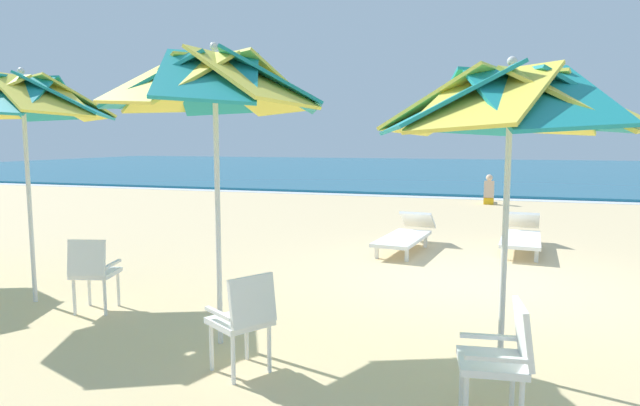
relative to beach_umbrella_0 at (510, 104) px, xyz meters
name	(u,v)px	position (x,y,z in m)	size (l,w,h in m)	color
ground_plane	(481,284)	(-0.20, 2.90, -2.24)	(80.00, 80.00, 0.00)	beige
sea	(487,169)	(-0.20, 32.42, -2.19)	(80.00, 36.00, 0.10)	#19607F
surf_foam	(486,199)	(-0.20, 14.12, -2.24)	(80.00, 0.70, 0.01)	white
beach_umbrella_0	(510,104)	(0.00, 0.00, 0.00)	(2.18, 2.18, 2.62)	silver
plastic_chair_0	(502,355)	(-0.02, -0.89, -1.75)	(0.52, 0.49, 0.87)	white
beach_umbrella_1	(215,86)	(-2.58, -0.12, 0.21)	(2.10, 2.10, 2.85)	silver
plastic_chair_1	(244,317)	(-2.05, -0.68, -1.75)	(0.62, 0.61, 0.87)	white
beach_umbrella_2	(23,100)	(-5.36, 0.41, 0.18)	(2.07, 2.07, 2.79)	silver
plastic_chair_2	(93,270)	(-4.40, 0.30, -1.75)	(0.54, 0.56, 0.87)	white
sun_lounger_0	(521,235)	(0.44, 5.39, -1.96)	(0.78, 2.18, 0.62)	white
sun_lounger_1	(406,235)	(-1.51, 4.84, -1.96)	(0.89, 2.21, 0.62)	white
beachgoer_seated	(489,194)	(-0.11, 12.71, -1.95)	(0.30, 0.93, 0.92)	yellow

